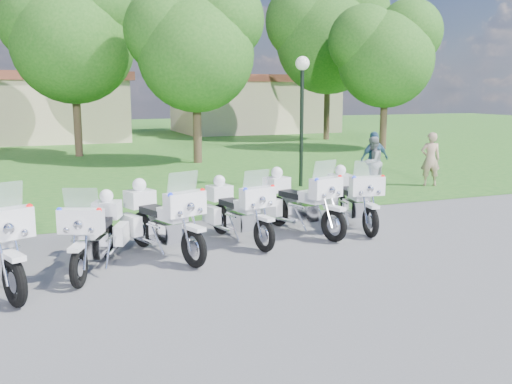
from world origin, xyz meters
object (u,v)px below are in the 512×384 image
object	(u,v)px
motorcycle_3	(161,219)
motorcycle_6	(352,197)
motorcycle_5	(300,201)
bystander_b	(372,163)
lamp_post	(302,89)
bystander_c	(374,160)
motorcycle_4	(237,210)
bystander_a	(430,159)
motorcycle_2	(96,232)

from	to	relation	value
motorcycle_3	motorcycle_6	world-z (taller)	motorcycle_3
motorcycle_5	bystander_b	world-z (taller)	motorcycle_5
lamp_post	bystander_c	world-z (taller)	lamp_post
motorcycle_4	bystander_c	world-z (taller)	bystander_c
motorcycle_3	motorcycle_5	bearing A→B (deg)	171.45
motorcycle_6	bystander_b	size ratio (longest dim) A/B	1.48
motorcycle_4	motorcycle_5	size ratio (longest dim) A/B	0.96
motorcycle_3	motorcycle_4	size ratio (longest dim) A/B	1.04
motorcycle_4	bystander_a	bearing A→B (deg)	-165.03
motorcycle_3	lamp_post	xyz separation A→B (m)	(5.81, 6.01, 2.40)
motorcycle_6	bystander_a	size ratio (longest dim) A/B	1.38
lamp_post	bystander_b	xyz separation A→B (m)	(1.94, -1.12, -2.29)
bystander_a	lamp_post	bearing A→B (deg)	0.46
motorcycle_6	bystander_c	distance (m)	5.58
motorcycle_4	motorcycle_5	xyz separation A→B (m)	(1.51, 0.20, 0.04)
motorcycle_2	lamp_post	size ratio (longest dim) A/B	0.53
motorcycle_3	bystander_c	distance (m)	9.40
bystander_a	motorcycle_4	bearing A→B (deg)	48.10
motorcycle_4	lamp_post	distance (m)	7.38
motorcycle_2	motorcycle_6	size ratio (longest dim) A/B	0.91
bystander_a	bystander_b	distance (m)	1.99
motorcycle_5	bystander_c	xyz separation A→B (m)	(4.76, 4.43, 0.19)
motorcycle_3	motorcycle_4	bearing A→B (deg)	174.59
motorcycle_3	bystander_c	size ratio (longest dim) A/B	1.35
lamp_post	bystander_a	xyz separation A→B (m)	(3.90, -1.45, -2.23)
motorcycle_3	lamp_post	bearing A→B (deg)	-153.76
motorcycle_2	motorcycle_3	size ratio (longest dim) A/B	0.91
motorcycle_3	motorcycle_4	world-z (taller)	motorcycle_3
motorcycle_5	bystander_c	bearing A→B (deg)	-154.02
motorcycle_4	bystander_a	world-z (taller)	bystander_a
motorcycle_5	motorcycle_6	bearing A→B (deg)	164.29
bystander_c	motorcycle_2	bearing A→B (deg)	26.03
motorcycle_6	bystander_b	world-z (taller)	bystander_b
bystander_b	bystander_c	world-z (taller)	bystander_c
motorcycle_6	lamp_post	size ratio (longest dim) A/B	0.58
lamp_post	bystander_c	size ratio (longest dim) A/B	2.32
motorcycle_2	motorcycle_4	world-z (taller)	motorcycle_4
motorcycle_2	lamp_post	xyz separation A→B (m)	(7.04, 6.44, 2.45)
motorcycle_6	motorcycle_5	bearing A→B (deg)	9.23
lamp_post	motorcycle_5	bearing A→B (deg)	-116.17
motorcycle_4	lamp_post	size ratio (longest dim) A/B	0.56
motorcycle_2	bystander_a	distance (m)	12.02
bystander_c	motorcycle_6	bearing A→B (deg)	47.15
motorcycle_6	motorcycle_3	bearing A→B (deg)	16.27
motorcycle_2	motorcycle_5	distance (m)	4.52
motorcycle_2	bystander_a	xyz separation A→B (m)	(10.94, 4.99, 0.21)
motorcycle_4	bystander_b	xyz separation A→B (m)	(6.09, 4.47, 0.16)
lamp_post	bystander_a	world-z (taller)	lamp_post
motorcycle_3	motorcycle_5	xyz separation A→B (m)	(3.16, 0.63, -0.01)
motorcycle_2	motorcycle_3	xyz separation A→B (m)	(1.23, 0.43, 0.05)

